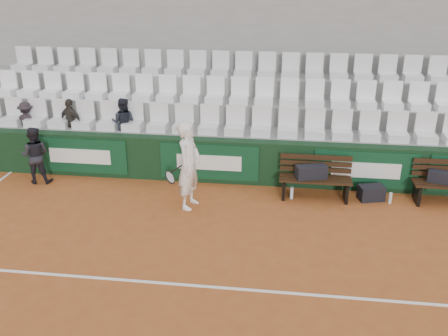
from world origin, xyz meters
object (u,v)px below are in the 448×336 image
Objects in this scene: sports_bag_left at (311,172)px; water_bottle_far at (390,198)px; water_bottle_near at (292,193)px; ball_kid at (35,155)px; sports_bag_right at (441,177)px; sports_bag_ground at (371,193)px; bench_left at (315,188)px; tennis_player at (189,165)px; spectator_a at (24,104)px; spectator_c at (122,104)px; spectator_b at (69,104)px.

water_bottle_far is at bearing -2.79° from sports_bag_left.
ball_kid is at bearing 178.71° from water_bottle_near.
sports_bag_ground is (-1.36, -0.07, -0.41)m from sports_bag_right.
water_bottle_far is (1.55, -0.06, -0.11)m from bench_left.
water_bottle_far is (2.03, 0.04, -0.01)m from water_bottle_near.
tennis_player is at bearing 159.73° from ball_kid.
spectator_a reaches higher than sports_bag_ground.
spectator_a reaches higher than water_bottle_far.
tennis_player reaches higher than bench_left.
spectator_c is (-6.02, 1.17, 1.47)m from water_bottle_far.
spectator_a is (-8.07, 1.05, 1.35)m from sports_bag_ground.
spectator_b reaches higher than sports_bag_ground.
sports_bag_right is at bearing 3.06° from bench_left.
tennis_player is at bearing -164.30° from bench_left.
sports_bag_right is 0.99× the size of sports_bag_ground.
sports_bag_left is at bearing 170.29° from spectator_a.
sports_bag_left reaches higher than water_bottle_far.
sports_bag_left reaches higher than sports_bag_right.
water_bottle_far is 0.24× the size of spectator_a.
ball_kid is 1.30× the size of spectator_a.
ball_kid is at bearing 179.92° from sports_bag_left.
sports_bag_left is 2.41× the size of water_bottle_near.
sports_bag_left is at bearing -177.92° from sports_bag_ground.
bench_left is 1.15× the size of ball_kid.
spectator_b reaches higher than water_bottle_far.
water_bottle_far is at bearing 170.54° from ball_kid.
bench_left is 0.50m from water_bottle_near.
ball_kid reaches higher than sports_bag_left.
sports_bag_ground is 0.39× the size of ball_kid.
water_bottle_far is at bearing 1.13° from water_bottle_near.
bench_left is at bearing -9.62° from sports_bag_left.
bench_left reaches higher than water_bottle_near.
sports_bag_left is 6.94m from spectator_a.
spectator_c is (2.42, 0.00, 0.09)m from spectator_a.
water_bottle_near is at bearing 169.90° from ball_kid.
ball_kid is 2.25m from spectator_c.
tennis_player reaches higher than water_bottle_far.
water_bottle_far is at bearing 171.52° from spectator_a.
spectator_a is at bearing 170.86° from sports_bag_left.
bench_left is 2.92× the size of sports_bag_ground.
sports_bag_right reaches higher than water_bottle_near.
sports_bag_right is 8.41m from spectator_b.
spectator_a is 0.90× the size of spectator_b.
bench_left is 1.49× the size of spectator_a.
spectator_c reaches higher than spectator_b.
sports_bag_ground is 3.88m from tennis_player.
ball_kid is at bearing 30.94° from spectator_c.
spectator_c reaches higher than sports_bag_ground.
bench_left is 2.96× the size of sports_bag_right.
tennis_player is at bearing 156.62° from spectator_a.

